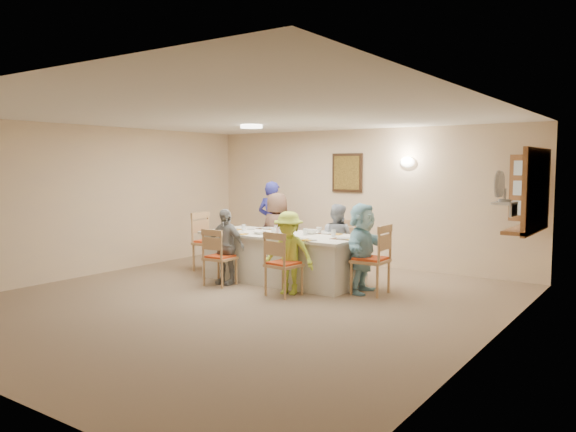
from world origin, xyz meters
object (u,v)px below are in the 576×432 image
Objects in this scene: chair_back_right at (340,249)px; condiment_ketchup at (281,226)px; chair_left_end at (210,241)px; serving_hatch at (537,190)px; diner_front_right at (289,253)px; caregiver at (272,223)px; diner_back_left at (277,232)px; chair_front_left at (220,257)px; diner_right_end at (362,248)px; diner_front_left at (225,246)px; chair_back_left at (281,243)px; chair_front_right at (284,263)px; chair_right_end at (370,259)px; diner_back_right at (337,241)px; desk_fan at (502,190)px; dining_table at (282,257)px.

condiment_ketchup is at bearing -128.68° from chair_back_right.
serving_hatch is at bearing -81.00° from chair_left_end.
caregiver reaches higher than diner_front_right.
chair_left_end is 0.75× the size of diner_back_left.
diner_right_end is at bearing -161.53° from chair_front_left.
diner_back_left is at bearing 85.33° from diner_front_left.
chair_back_left is 4.40× the size of condiment_ketchup.
diner_back_left reaches higher than chair_left_end.
chair_left_end is (-5.09, -0.98, -0.99)m from serving_hatch.
chair_front_right is 0.91× the size of chair_right_end.
diner_front_right reaches higher than chair_left_end.
diner_front_right is 2.47m from caregiver.
chair_back_left is at bearing 131.91° from caregiver.
diner_back_left is (-2.15, 0.68, 0.18)m from chair_right_end.
caregiver is at bearing -115.88° from chair_right_end.
diner_back_left is (-1.20, 1.48, 0.22)m from chair_front_right.
diner_back_right is at bearing 44.63° from diner_right_end.
desk_fan is at bearing -19.54° from chair_back_right.
serving_hatch reaches higher than chair_front_left.
chair_right_end is (2.15, 0.80, 0.06)m from chair_front_left.
chair_front_left is at bearing -71.61° from chair_right_end.
diner_back_left reaches higher than chair_right_end.
diner_front_left is (-1.20, 0.12, 0.13)m from chair_front_right.
desk_fan is 0.23× the size of diner_right_end.
serving_hatch reaches higher than chair_right_end.
desk_fan is 4.20m from chair_front_left.
chair_right_end is 0.78× the size of diner_right_end.
chair_front_left is at bearing -122.12° from condiment_ketchup.
diner_back_right is (-2.83, 1.05, -0.94)m from desk_fan.
dining_table is at bearing 173.77° from desk_fan.
diner_back_right is (1.20, 1.48, 0.17)m from chair_front_left.
condiment_ketchup is at bearing 121.83° from caregiver.
diner_back_left reaches higher than diner_right_end.
chair_back_right is 0.81× the size of diner_front_left.
chair_right_end reaches higher than chair_back_left.
dining_table is 2.21× the size of diner_front_right.
diner_back_left is (0.95, 0.68, 0.17)m from chair_left_end.
chair_front_left is 0.57× the size of caregiver.
diner_front_right reaches higher than chair_back_right.
dining_table is at bearing 43.91° from diner_front_left.
chair_back_right is 1.22m from diner_back_left.
diner_front_left reaches higher than dining_table.
serving_hatch is 5.27m from chair_left_end.
serving_hatch is 1.10× the size of diner_back_left.
diner_back_right is (1.20, -0.12, 0.14)m from chair_back_left.
chair_back_left is 0.92× the size of chair_right_end.
chair_right_end is 1.17m from diner_front_right.
diner_back_right is at bearing 159.57° from desk_fan.
chair_front_left is at bearing -80.34° from chair_back_left.
serving_hatch reaches higher than diner_front_left.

